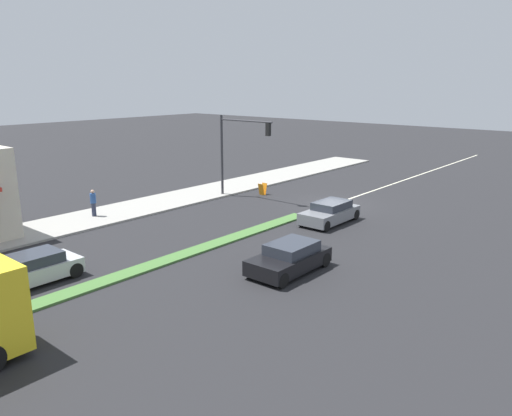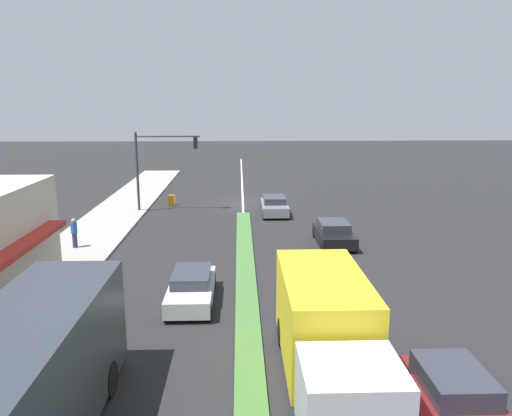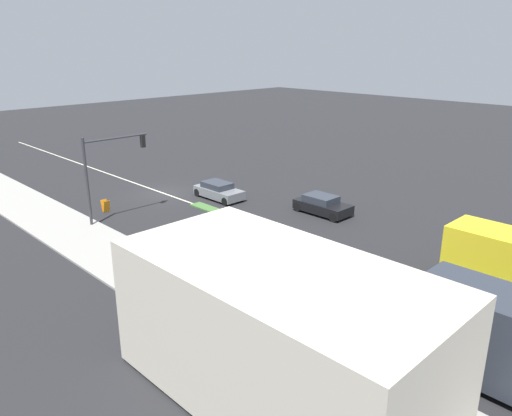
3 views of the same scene
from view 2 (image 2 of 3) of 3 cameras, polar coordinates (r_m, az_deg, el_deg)
ground_plane at (r=22.05m, az=-1.13°, el=-8.77°), size 160.00×160.00×0.00m
sidewalk_right at (r=23.26m, az=-24.15°, el=-8.59°), size 4.00×73.00×0.12m
median_strip at (r=13.99m, az=-0.55°, el=-21.85°), size 0.90×46.00×0.10m
lane_marking_center at (r=39.39m, az=-1.52°, el=0.62°), size 0.16×60.00×0.01m
traffic_signal_main at (r=36.31m, az=-11.27°, el=5.63°), size 4.59×0.34×5.60m
pedestrian at (r=28.51m, az=-20.06°, el=-2.63°), size 0.34×0.34×1.61m
warning_aframe_sign at (r=38.68m, az=-9.62°, el=0.87°), size 0.45×0.53×0.84m
delivery_truck at (r=14.63m, az=8.21°, el=-13.94°), size 2.44×7.50×2.87m
sedan_maroon at (r=14.02m, az=21.78°, el=-19.68°), size 1.82×3.84×1.42m
suv_grey at (r=35.31m, az=2.10°, el=0.26°), size 1.79×4.02×1.25m
suv_black at (r=28.23m, az=8.89°, el=-2.89°), size 1.88×3.92×1.28m
sedan_silver at (r=20.26m, az=-7.38°, el=-9.00°), size 1.74×4.21×1.23m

